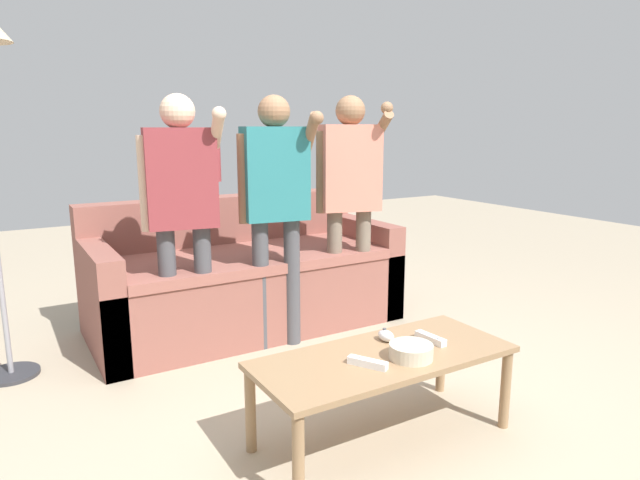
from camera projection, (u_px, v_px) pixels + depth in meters
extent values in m
plane|color=tan|center=(354.00, 408.00, 2.61)|extent=(12.00, 12.00, 0.00)
cube|color=brown|center=(246.00, 293.00, 3.66)|extent=(1.95, 0.88, 0.45)
cube|color=#94584D|center=(250.00, 257.00, 3.55)|extent=(1.67, 0.76, 0.06)
cube|color=brown|center=(224.00, 223.00, 3.87)|extent=(1.95, 0.18, 0.38)
cube|color=brown|center=(100.00, 300.00, 3.18)|extent=(0.14, 0.88, 0.64)
cube|color=brown|center=(359.00, 262.00, 4.09)|extent=(0.14, 0.88, 0.64)
cube|color=#997551|center=(384.00, 357.00, 2.28)|extent=(1.10, 0.47, 0.03)
cylinder|color=#997551|center=(298.00, 461.00, 1.89)|extent=(0.04, 0.04, 0.36)
cylinder|color=#997551|center=(505.00, 389.00, 2.41)|extent=(0.04, 0.04, 0.36)
cylinder|color=#997551|center=(250.00, 410.00, 2.23)|extent=(0.04, 0.04, 0.36)
cylinder|color=#997551|center=(441.00, 357.00, 2.75)|extent=(0.04, 0.04, 0.36)
cylinder|color=beige|center=(411.00, 351.00, 2.23)|extent=(0.18, 0.18, 0.06)
ellipsoid|color=white|center=(386.00, 336.00, 2.42)|extent=(0.06, 0.09, 0.05)
cylinder|color=#4C4C51|center=(384.00, 329.00, 2.42)|extent=(0.02, 0.02, 0.01)
cylinder|color=#2D2D33|center=(11.00, 374.00, 2.94)|extent=(0.28, 0.28, 0.02)
cylinder|color=#47474C|center=(169.00, 297.00, 3.03)|extent=(0.10, 0.10, 0.77)
cylinder|color=#47474C|center=(204.00, 293.00, 3.10)|extent=(0.10, 0.10, 0.77)
cube|color=brown|center=(181.00, 178.00, 2.94)|extent=(0.39, 0.25, 0.53)
sphere|color=beige|center=(177.00, 111.00, 2.87)|extent=(0.18, 0.18, 0.18)
cylinder|color=beige|center=(145.00, 184.00, 2.88)|extent=(0.07, 0.07, 0.50)
cylinder|color=brown|center=(214.00, 158.00, 2.98)|extent=(0.07, 0.07, 0.25)
cylinder|color=beige|center=(216.00, 132.00, 2.88)|extent=(0.10, 0.23, 0.22)
sphere|color=beige|center=(219.00, 114.00, 2.78)|extent=(0.07, 0.07, 0.07)
cylinder|color=#47474C|center=(261.00, 285.00, 3.26)|extent=(0.10, 0.10, 0.77)
cylinder|color=#47474C|center=(292.00, 282.00, 3.33)|extent=(0.10, 0.10, 0.77)
cube|color=#28757A|center=(275.00, 174.00, 3.16)|extent=(0.39, 0.25, 0.53)
sphere|color=#936B4C|center=(274.00, 111.00, 3.09)|extent=(0.18, 0.18, 0.18)
cylinder|color=#936B4C|center=(244.00, 179.00, 3.10)|extent=(0.07, 0.07, 0.50)
cylinder|color=#28757A|center=(305.00, 155.00, 3.20)|extent=(0.07, 0.07, 0.25)
cylinder|color=#936B4C|center=(311.00, 133.00, 3.09)|extent=(0.09, 0.21, 0.23)
sphere|color=#936B4C|center=(317.00, 118.00, 2.99)|extent=(0.07, 0.07, 0.07)
cylinder|color=#756656|center=(334.00, 270.00, 3.58)|extent=(0.10, 0.10, 0.78)
cylinder|color=#756656|center=(363.00, 268.00, 3.63)|extent=(0.10, 0.10, 0.78)
cube|color=#DB7F6B|center=(350.00, 168.00, 3.48)|extent=(0.41, 0.29, 0.54)
sphere|color=#936B4C|center=(350.00, 111.00, 3.41)|extent=(0.18, 0.18, 0.18)
cylinder|color=#936B4C|center=(321.00, 172.00, 3.43)|extent=(0.07, 0.07, 0.51)
cylinder|color=#DB7F6B|center=(378.00, 151.00, 3.50)|extent=(0.07, 0.07, 0.25)
cylinder|color=#936B4C|center=(382.00, 126.00, 3.41)|extent=(0.13, 0.25, 0.19)
sphere|color=#936B4C|center=(387.00, 108.00, 3.32)|extent=(0.07, 0.07, 0.07)
cube|color=white|center=(368.00, 363.00, 2.16)|extent=(0.11, 0.16, 0.03)
cylinder|color=silver|center=(361.00, 357.00, 2.17)|extent=(0.01, 0.01, 0.00)
cube|color=silver|center=(379.00, 361.00, 2.13)|extent=(0.02, 0.02, 0.00)
cube|color=white|center=(430.00, 338.00, 2.41)|extent=(0.05, 0.16, 0.03)
cylinder|color=silver|center=(426.00, 333.00, 2.43)|extent=(0.01, 0.01, 0.00)
cube|color=silver|center=(439.00, 338.00, 2.37)|extent=(0.02, 0.02, 0.00)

